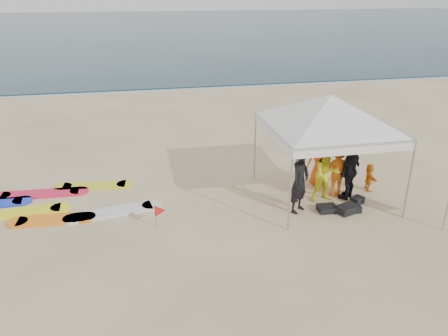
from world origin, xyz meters
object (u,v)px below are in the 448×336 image
object	(u,v)px
person_orange_a	(337,169)
person_black_b	(350,170)
person_yellow	(326,175)
marker_pennant	(160,211)
person_black_a	(300,181)
canopy_tent	(331,95)
surfboard_spread	(52,204)
person_seated	(369,177)
person_orange_b	(320,159)

from	to	relation	value
person_orange_a	person_black_b	bearing A→B (deg)	142.16
person_yellow	marker_pennant	bearing A→B (deg)	-173.99
person_orange_a	person_black_b	world-z (taller)	person_black_b
marker_pennant	person_black_a	bearing A→B (deg)	2.49
canopy_tent	marker_pennant	world-z (taller)	canopy_tent
person_yellow	surfboard_spread	size ratio (longest dim) A/B	0.28
person_yellow	person_orange_a	size ratio (longest dim) A/B	0.99
person_black_a	person_yellow	xyz separation A→B (m)	(0.97, 0.46, -0.09)
person_black_b	person_orange_a	bearing A→B (deg)	-80.94
person_black_b	marker_pennant	size ratio (longest dim) A/B	2.76
person_orange_a	canopy_tent	bearing A→B (deg)	6.05
person_black_a	person_seated	bearing A→B (deg)	-22.12
person_yellow	canopy_tent	distance (m)	2.23
canopy_tent	marker_pennant	size ratio (longest dim) A/B	7.18
person_seated	marker_pennant	distance (m)	6.38
canopy_tent	surfboard_spread	world-z (taller)	canopy_tent
person_black_a	person_orange_b	world-z (taller)	person_black_a
person_black_a	canopy_tent	size ratio (longest dim) A/B	0.39
person_yellow	marker_pennant	size ratio (longest dim) A/B	2.52
person_black_b	person_orange_b	world-z (taller)	person_black_b
marker_pennant	surfboard_spread	world-z (taller)	marker_pennant
canopy_tent	person_black_b	bearing A→B (deg)	-20.88
person_orange_b	marker_pennant	distance (m)	5.30
person_yellow	person_orange_b	world-z (taller)	same
person_orange_a	canopy_tent	size ratio (longest dim) A/B	0.36
person_orange_b	person_seated	bearing A→B (deg)	145.54
person_orange_a	marker_pennant	world-z (taller)	person_orange_a
canopy_tent	surfboard_spread	distance (m)	8.31
person_yellow	person_orange_b	xyz separation A→B (m)	(0.28, 1.12, 0.00)
person_orange_b	person_seated	world-z (taller)	person_orange_b
person_black_a	surfboard_spread	world-z (taller)	person_black_a
person_orange_a	person_orange_b	size ratio (longest dim) A/B	1.01
person_orange_b	person_seated	xyz separation A→B (m)	(1.30, -0.76, -0.38)
canopy_tent	surfboard_spread	bearing A→B (deg)	172.46
canopy_tent	marker_pennant	xyz separation A→B (m)	(-4.76, -0.88, -2.52)
person_orange_b	person_seated	distance (m)	1.55
person_orange_a	person_seated	distance (m)	1.21
canopy_tent	marker_pennant	bearing A→B (deg)	-169.57
person_orange_a	surfboard_spread	distance (m)	8.19
person_orange_b	surfboard_spread	distance (m)	7.97
person_orange_b	person_black_a	bearing A→B (deg)	47.19
person_yellow	person_orange_a	world-z (taller)	person_orange_a
person_black_b	marker_pennant	xyz separation A→B (m)	(-5.43, -0.62, -0.38)
surfboard_spread	person_seated	bearing A→B (deg)	-5.63
person_yellow	surfboard_spread	bearing A→B (deg)	169.04
person_yellow	canopy_tent	size ratio (longest dim) A/B	0.35
person_black_a	canopy_tent	xyz separation A→B (m)	(1.02, 0.71, 2.12)
person_black_b	person_orange_b	xyz separation A→B (m)	(-0.43, 1.12, -0.08)
person_black_a	person_seated	world-z (taller)	person_black_a
marker_pennant	surfboard_spread	distance (m)	3.52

